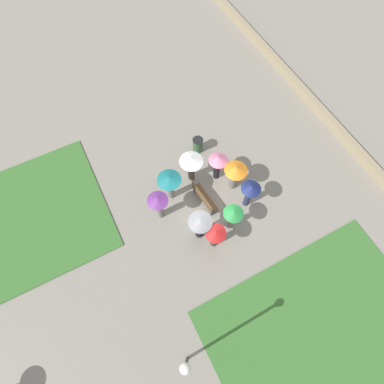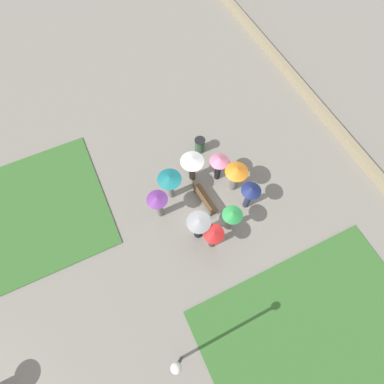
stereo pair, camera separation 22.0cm
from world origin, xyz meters
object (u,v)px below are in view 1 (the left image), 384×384
Objects in this scene: crowd_person_pink at (218,163)px; crowd_person_orange at (235,173)px; lamp_post at (186,364)px; crowd_person_teal at (169,182)px; crowd_person_red at (215,235)px; crowd_person_purple at (158,204)px; crowd_person_grey at (200,224)px; trash_bin at (198,145)px; park_bench at (204,198)px; crowd_person_white at (191,163)px; crowd_person_navy at (250,191)px; crowd_person_green at (233,216)px.

crowd_person_orange is (-0.88, -0.47, 0.01)m from crowd_person_pink.
crowd_person_teal is at bearing -20.58° from lamp_post.
crowd_person_red is (3.72, -3.27, -1.64)m from lamp_post.
crowd_person_purple is (2.47, 1.59, 0.11)m from crowd_person_red.
crowd_person_orange reaches higher than crowd_person_pink.
crowd_person_grey is 3.13m from crowd_person_orange.
crowd_person_grey is (-2.40, 2.27, -0.02)m from crowd_person_pink.
lamp_post is at bearing 149.83° from trash_bin.
crowd_person_orange is 3.96m from crowd_person_purple.
crowd_person_purple is at bearing 74.66° from park_bench.
crowd_person_grey is 2.14m from crowd_person_purple.
crowd_person_navy is (-2.59, -1.75, -0.04)m from crowd_person_white.
crowd_person_pink reaches higher than crowd_person_red.
crowd_person_green is 1.49m from crowd_person_navy.
crowd_person_orange is at bearing 22.71° from crowd_person_teal.
crowd_person_orange reaches higher than crowd_person_red.
crowd_person_orange is (1.53, -2.73, 0.02)m from crowd_person_grey.
crowd_person_navy is at bearing -170.88° from trash_bin.
trash_bin is 0.46× the size of crowd_person_teal.
crowd_person_grey reaches higher than crowd_person_pink.
crowd_person_navy is at bearing -142.77° from crowd_person_orange.
crowd_person_pink is 2.12m from crowd_person_navy.
crowd_person_purple reaches higher than crowd_person_grey.
lamp_post reaches higher than park_bench.
park_bench is at bearing 9.40° from crowd_person_pink.
crowd_person_red reaches higher than trash_bin.
crowd_person_white is 3.74m from crowd_person_red.
lamp_post reaches higher than crowd_person_pink.
crowd_person_purple reaches higher than park_bench.
park_bench is at bearing -33.77° from lamp_post.
trash_bin is 4.78m from crowd_person_green.
park_bench is at bearing 145.27° from crowd_person_navy.
crowd_person_red is at bearing 29.55° from crowd_person_pink.
park_bench is 1.98m from crowd_person_orange.
lamp_post reaches higher than crowd_person_purple.
lamp_post is at bearing -29.19° from crowd_person_green.
crowd_person_orange is at bearing -140.48° from crowd_person_red.
crowd_person_white is 1.03× the size of crowd_person_green.
crowd_person_pink is at bearing 38.52° from crowd_person_teal.
crowd_person_white is 3.28m from crowd_person_green.
crowd_person_purple is (2.06, 2.72, 0.04)m from crowd_person_green.
park_bench is 0.94× the size of crowd_person_navy.
lamp_post is 8.34m from crowd_person_orange.
crowd_person_green is at bearing 178.43° from crowd_person_orange.
crowd_person_red is (-0.41, 1.13, -0.06)m from crowd_person_green.
crowd_person_teal reaches higher than crowd_person_green.
crowd_person_white is 1.00× the size of crowd_person_pink.
crowd_person_pink is at bearing -177.84° from trash_bin.
crowd_person_green is (-2.71, 0.76, -0.04)m from crowd_person_pink.
crowd_person_grey is at bearing -42.90° from crowd_person_teal.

